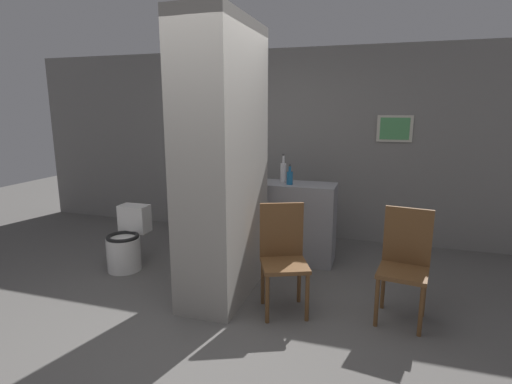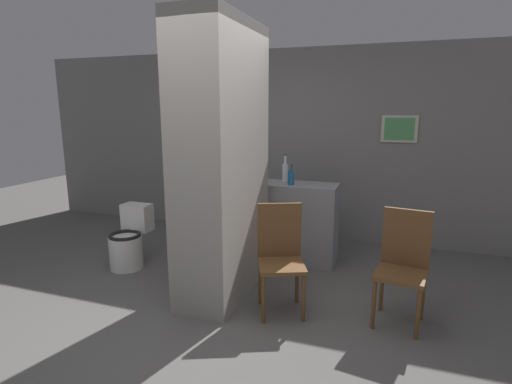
# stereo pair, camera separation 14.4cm
# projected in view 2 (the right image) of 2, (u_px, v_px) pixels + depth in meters

# --- Properties ---
(ground_plane) EXTENTS (14.00, 14.00, 0.00)m
(ground_plane) POSITION_uv_depth(u_px,v_px,m) (204.00, 320.00, 3.48)
(ground_plane) COLOR #5B5956
(wall_back) EXTENTS (8.00, 0.09, 2.60)m
(wall_back) POSITION_uv_depth(u_px,v_px,m) (286.00, 144.00, 5.64)
(wall_back) COLOR gray
(wall_back) RESTS_ON ground_plane
(pillar_center) EXTENTS (0.56, 1.22, 2.60)m
(pillar_center) POSITION_uv_depth(u_px,v_px,m) (222.00, 163.00, 3.80)
(pillar_center) COLOR gray
(pillar_center) RESTS_ON ground_plane
(counter_shelf) EXTENTS (1.12, 0.44, 0.95)m
(counter_shelf) POSITION_uv_depth(u_px,v_px,m) (289.00, 222.00, 4.77)
(counter_shelf) COLOR gray
(counter_shelf) RESTS_ON ground_plane
(toilet) EXTENTS (0.37, 0.53, 0.70)m
(toilet) POSITION_uv_depth(u_px,v_px,m) (129.00, 241.00, 4.61)
(toilet) COLOR white
(toilet) RESTS_ON ground_plane
(chair_near_pillar) EXTENTS (0.52, 0.52, 0.97)m
(chair_near_pillar) POSITION_uv_depth(u_px,v_px,m) (280.00, 254.00, 3.59)
(chair_near_pillar) COLOR brown
(chair_near_pillar) RESTS_ON ground_plane
(chair_by_doorway) EXTENTS (0.45, 0.45, 0.97)m
(chair_by_doorway) POSITION_uv_depth(u_px,v_px,m) (403.00, 262.00, 3.39)
(chair_by_doorway) COLOR brown
(chair_by_doorway) RESTS_ON ground_plane
(bicycle) EXTENTS (1.73, 0.42, 0.75)m
(bicycle) POSITION_uv_depth(u_px,v_px,m) (237.00, 219.00, 5.32)
(bicycle) COLOR black
(bicycle) RESTS_ON ground_plane
(bottle_tall) EXTENTS (0.07, 0.07, 0.34)m
(bottle_tall) POSITION_uv_depth(u_px,v_px,m) (285.00, 172.00, 4.73)
(bottle_tall) COLOR silver
(bottle_tall) RESTS_ON counter_shelf
(bottle_short) EXTENTS (0.07, 0.07, 0.24)m
(bottle_short) POSITION_uv_depth(u_px,v_px,m) (291.00, 177.00, 4.57)
(bottle_short) COLOR #19598C
(bottle_short) RESTS_ON counter_shelf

